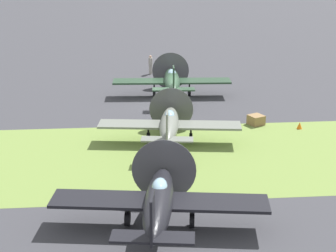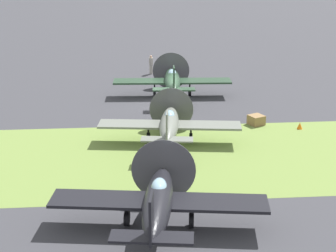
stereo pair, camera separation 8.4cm
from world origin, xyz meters
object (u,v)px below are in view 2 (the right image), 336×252
airplane_lead (172,80)px  ground_crew_chief (151,64)px  airplane_trail (158,201)px  runway_marker_cone (300,126)px  airplane_wingman (169,124)px  supply_crate (256,120)px

airplane_lead → ground_crew_chief: size_ratio=5.31×
airplane_trail → runway_marker_cone: size_ratio=21.14×
airplane_lead → runway_marker_cone: airplane_lead is taller
airplane_lead → airplane_trail: size_ratio=0.99×
airplane_lead → airplane_wingman: (-1.08, -10.18, -0.09)m
airplane_lead → runway_marker_cone: size_ratio=20.89×
ground_crew_chief → runway_marker_cone: (8.83, -15.94, -0.69)m
supply_crate → airplane_wingman: bearing=-152.4°
airplane_trail → ground_crew_chief: 28.17m
supply_crate → airplane_lead: bearing=125.3°
airplane_lead → airplane_wingman: 10.24m
ground_crew_chief → supply_crate: size_ratio=1.92×
airplane_lead → ground_crew_chief: 7.95m
airplane_wingman → ground_crew_chief: 18.02m
ground_crew_chief → runway_marker_cone: 18.23m
airplane_lead → airplane_trail: bearing=-93.6°
airplane_wingman → ground_crew_chief: bearing=97.8°
airplane_wingman → runway_marker_cone: (8.67, 2.08, -1.06)m
airplane_trail → airplane_lead: bearing=91.4°
supply_crate → runway_marker_cone: 2.84m
airplane_lead → runway_marker_cone: (7.59, -8.10, -1.15)m
supply_crate → runway_marker_cone: bearing=-22.4°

